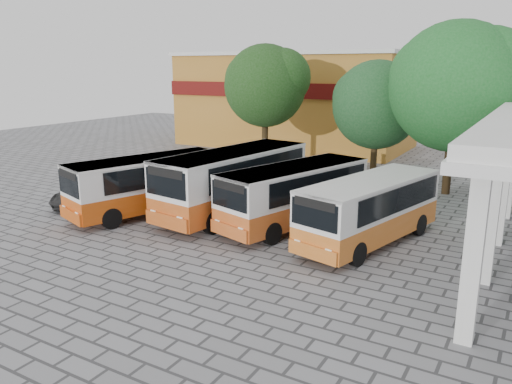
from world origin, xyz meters
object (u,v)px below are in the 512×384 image
Objects in this scene: bus_centre_left at (234,178)px; bus_centre_right at (295,192)px; bus_far_left at (148,182)px; parked_car at (90,193)px; bus_far_right at (370,207)px.

bus_centre_left is 1.10× the size of bus_centre_right.
bus_centre_left reaches higher than bus_far_left.
parked_car is (-7.56, -2.25, -1.20)m from bus_centre_left.
parked_car is (-3.80, -0.30, -0.99)m from bus_far_left.
parked_car is (-10.92, -2.08, -0.99)m from bus_centre_right.
bus_centre_left is at bearing -166.36° from bus_centre_right.
bus_centre_right is 1.04× the size of bus_far_right.
bus_centre_right is (7.12, 1.78, -0.00)m from bus_far_left.
bus_centre_left is at bearing -171.62° from bus_far_right.
bus_centre_left is 1.15× the size of bus_far_right.
bus_far_left reaches higher than parked_car.
bus_centre_left is 7.06m from bus_far_right.
bus_far_right is (3.65, -0.51, -0.05)m from bus_centre_right.
bus_far_left is 1.05× the size of bus_far_right.
parked_car is at bearing -155.83° from bus_centre_left.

